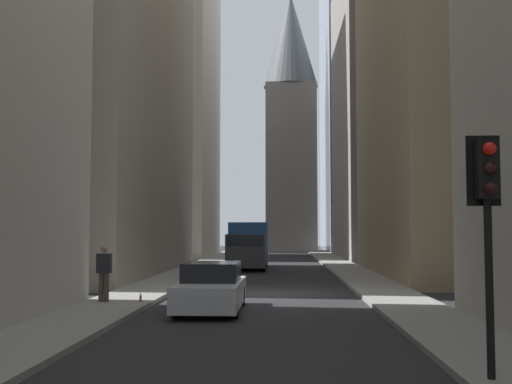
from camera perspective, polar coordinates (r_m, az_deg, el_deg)
ground_plane at (r=22.95m, az=0.79°, el=-9.56°), size 135.00×135.00×0.00m
sidewalk_right at (r=23.51m, az=-10.39°, el=-9.19°), size 90.00×2.20×0.14m
sidewalk_left at (r=23.25m, az=12.09°, el=-9.23°), size 90.00×2.20×0.14m
building_left_far at (r=53.09m, az=13.32°, el=7.43°), size 15.96×10.00×24.94m
building_right_far at (r=56.33m, az=-9.26°, el=9.57°), size 14.01×10.50×30.38m
church_spire at (r=66.51m, az=3.31°, el=7.27°), size 5.95×5.95×28.61m
delivery_truck at (r=37.00m, az=-0.74°, el=-5.05°), size 6.46×2.25×2.84m
sedan_silver at (r=17.89m, az=-4.25°, el=-9.09°), size 4.30×1.78×1.42m
traffic_light_foreground at (r=9.84m, az=21.04°, el=-0.54°), size 0.43×0.52×3.70m
pedestrian at (r=19.61m, az=-14.19°, el=-7.23°), size 0.26×0.44×1.76m
discarded_bottle at (r=19.35m, az=-10.87°, el=-9.86°), size 0.07×0.07×0.27m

